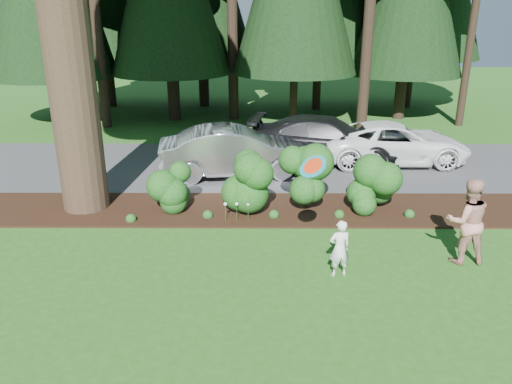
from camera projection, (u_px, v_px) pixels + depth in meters
ground at (246, 266)px, 10.97m from camera, size 80.00×80.00×0.00m
mulch_bed at (249, 209)px, 14.01m from camera, size 16.00×2.50×0.05m
driveway at (251, 165)px, 18.00m from camera, size 22.00×6.00×0.03m
shrub_row at (277, 184)px, 13.63m from camera, size 6.53×1.60×1.61m
lily_cluster at (237, 205)px, 13.05m from camera, size 0.69×0.09×0.57m
car_silver_wagon at (235, 152)px, 16.59m from camera, size 5.22×2.43×1.66m
car_white_suv at (395, 143)px, 18.02m from camera, size 5.34×2.55×1.47m
car_dark_suv at (326, 139)px, 18.20m from camera, size 5.90×3.25×1.62m
child at (340, 248)px, 10.39m from camera, size 0.51×0.40×1.26m
adult at (467, 221)px, 10.86m from camera, size 0.95×0.74×1.94m
frisbee at (313, 166)px, 9.81m from camera, size 0.62×0.53×0.51m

